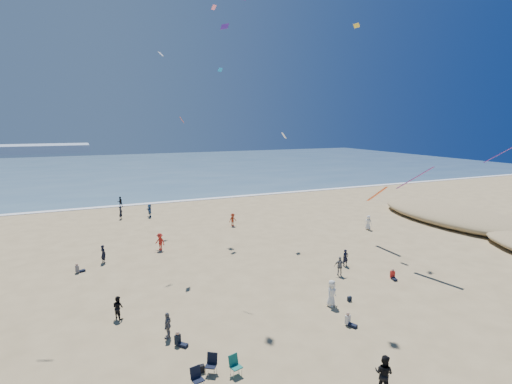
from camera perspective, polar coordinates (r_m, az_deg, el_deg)
name	(u,v)px	position (r m, az deg, el deg)	size (l,w,h in m)	color
ground	(283,365)	(22.48, 3.91, -23.42)	(220.00, 220.00, 0.00)	tan
ocean	(117,169)	(112.59, -19.23, 3.11)	(220.00, 100.00, 0.06)	#476B84
surf_line	(147,204)	(63.40, -15.37, -1.62)	(220.00, 1.20, 0.08)	white
standing_flyers	(256,251)	(36.56, 0.01, -8.41)	(29.65, 49.74, 1.86)	red
seated_group	(284,309)	(26.98, 3.98, -16.34)	(24.00, 26.31, 0.84)	silver
chair_cluster	(215,370)	(21.31, -5.85, -23.93)	(2.71, 1.57, 1.00)	black
black_backpack	(201,369)	(22.00, -7.81, -23.73)	(0.30, 0.22, 0.38)	black
navy_bag	(349,299)	(29.61, 13.21, -14.64)	(0.28, 0.18, 0.34)	black
kites_aloft	(312,87)	(35.74, 8.07, 14.59)	(43.32, 38.80, 30.75)	#2686DD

